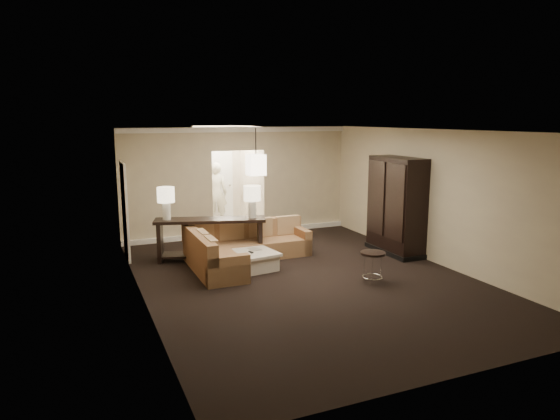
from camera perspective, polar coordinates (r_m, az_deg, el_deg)
name	(u,v)px	position (r m, az deg, el deg)	size (l,w,h in m)	color
ground	(306,279)	(9.61, 2.97, -7.89)	(8.00, 8.00, 0.00)	black
wall_back	(239,182)	(12.94, -4.74, 3.24)	(6.00, 0.04, 2.80)	#C2B192
wall_front	(461,264)	(6.02, 20.03, -5.85)	(6.00, 0.04, 2.80)	#C2B192
wall_left	(140,220)	(8.41, -15.66, -1.06)	(0.04, 8.00, 2.80)	#C2B192
wall_right	(436,197)	(10.90, 17.38, 1.43)	(0.04, 8.00, 2.80)	#C2B192
ceiling	(307,131)	(9.12, 3.13, 9.05)	(6.00, 8.00, 0.02)	white
crown_molding	(239,130)	(12.79, -4.76, 9.13)	(6.00, 0.10, 0.12)	white
baseboard	(240,233)	(13.13, -4.58, -2.60)	(6.00, 0.10, 0.12)	white
side_door	(125,211)	(11.22, -17.29, -0.14)	(0.05, 0.90, 2.10)	white
foyer	(224,180)	(14.22, -6.43, 3.46)	(1.44, 2.02, 2.80)	white
sectional_sofa	(239,248)	(10.56, -4.76, -4.37)	(2.71, 2.17, 0.81)	brown
coffee_table	(252,260)	(10.16, -3.22, -5.75)	(1.03, 1.03, 0.38)	white
console_table	(210,235)	(10.83, -7.95, -2.88)	(2.40, 1.17, 0.91)	black
armoire	(396,208)	(11.48, 13.13, 0.26)	(0.65, 1.51, 2.17)	black
drink_table	(373,261)	(9.45, 10.56, -5.72)	(0.47, 0.47, 0.58)	black
table_lamp_left	(166,198)	(10.74, -12.91, 1.34)	(0.36, 0.36, 0.69)	white
table_lamp_right	(252,197)	(10.69, -3.20, 1.55)	(0.36, 0.36, 0.69)	white
pendant_light	(256,165)	(11.66, -2.77, 5.20)	(0.38, 0.38, 1.09)	black
person	(216,190)	(14.46, -7.35, 2.30)	(0.71, 0.48, 1.97)	beige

